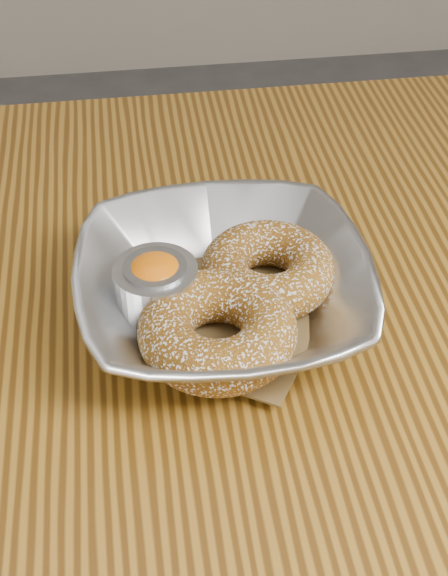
{
  "coord_description": "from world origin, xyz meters",
  "views": [
    {
      "loc": [
        -0.01,
        -0.39,
        1.17
      ],
      "look_at": [
        0.06,
        0.04,
        0.78
      ],
      "focal_mm": 50.0,
      "sensor_mm": 36.0,
      "label": 1
    }
  ],
  "objects": [
    {
      "name": "parchment",
      "position": [
        0.06,
        0.04,
        0.76
      ],
      "size": [
        0.2,
        0.2,
        0.0
      ],
      "primitive_type": "cube",
      "rotation": [
        0.0,
        0.0,
        1.01
      ],
      "color": "brown",
      "rests_on": "table"
    },
    {
      "name": "donut_front",
      "position": [
        0.05,
        -0.0,
        0.78
      ],
      "size": [
        0.15,
        0.15,
        0.04
      ],
      "primitive_type": "torus",
      "rotation": [
        0.0,
        0.0,
        0.58
      ],
      "color": "brown",
      "rests_on": "parchment"
    },
    {
      "name": "serving_bowl",
      "position": [
        0.06,
        0.04,
        0.78
      ],
      "size": [
        0.22,
        0.22,
        0.05
      ],
      "primitive_type": "imported",
      "color": "#B5B7BC",
      "rests_on": "table"
    },
    {
      "name": "donut_back",
      "position": [
        0.09,
        0.06,
        0.78
      ],
      "size": [
        0.11,
        0.11,
        0.04
      ],
      "primitive_type": "torus",
      "rotation": [
        0.0,
        0.0,
        0.14
      ],
      "color": "brown",
      "rests_on": "parchment"
    },
    {
      "name": "table",
      "position": [
        0.0,
        0.0,
        0.65
      ],
      "size": [
        1.2,
        0.8,
        0.75
      ],
      "color": "brown",
      "rests_on": "ground_plane"
    },
    {
      "name": "ramekin",
      "position": [
        0.01,
        0.05,
        0.78
      ],
      "size": [
        0.06,
        0.06,
        0.05
      ],
      "color": "#B5B7BC",
      "rests_on": "table"
    }
  ]
}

